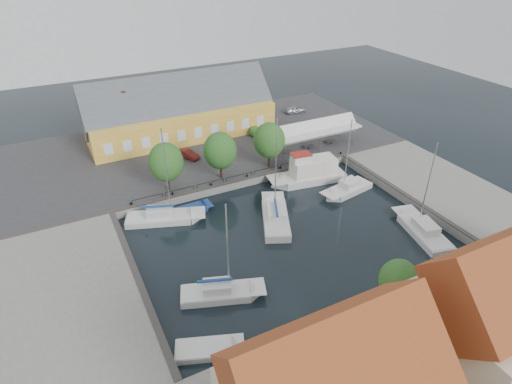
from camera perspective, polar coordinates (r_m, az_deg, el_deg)
ground at (r=47.91m, az=3.26°, el=-4.83°), size 140.00×140.00×0.00m
north_quay at (r=65.82m, az=-6.76°, el=6.04°), size 56.00×26.00×1.00m
west_quay at (r=41.74m, az=-23.19°, el=-13.36°), size 12.00×24.00×1.00m
east_quay at (r=59.19m, az=23.12°, el=0.58°), size 12.00×24.00×1.00m
south_bank at (r=36.16m, az=21.31°, el=-21.45°), size 56.00×14.00×1.00m
quay_edge_fittings at (r=50.77m, az=0.66°, el=-1.06°), size 56.00×24.72×0.40m
warehouse at (r=68.32m, az=-10.67°, el=10.24°), size 28.56×14.00×9.55m
tent_canopy at (r=63.55m, az=7.89°, el=8.17°), size 14.00×4.00×2.83m
quay_trees at (r=54.00m, az=-4.80°, el=5.51°), size 18.20×4.20×6.30m
car_silver at (r=77.40m, az=5.24°, el=10.90°), size 3.81×1.86×1.25m
car_red at (r=61.25m, az=-9.13°, el=5.03°), size 2.88×3.83×1.21m
center_sailboat at (r=48.91m, az=2.59°, el=-3.46°), size 6.28×9.41×12.64m
trawler at (r=56.84m, az=7.12°, el=2.37°), size 10.76×4.53×5.00m
east_boat_a at (r=55.50m, az=12.07°, el=0.24°), size 7.65×3.74×10.60m
east_boat_c at (r=50.28m, az=21.27°, el=-4.93°), size 4.59×8.96×11.04m
west_boat_a at (r=50.04m, az=-12.21°, el=-3.47°), size 9.26×5.43×11.91m
west_boat_d at (r=39.72m, az=-4.71°, el=-13.39°), size 7.94×4.73×10.42m
launch_sw at (r=35.89m, az=-6.36°, el=-20.27°), size 5.79×3.82×0.98m
launch_nw at (r=51.15m, az=-8.67°, el=-2.49°), size 5.03×2.12×0.88m
townhouses at (r=32.77m, az=28.42°, el=-16.37°), size 36.30×8.50×12.00m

